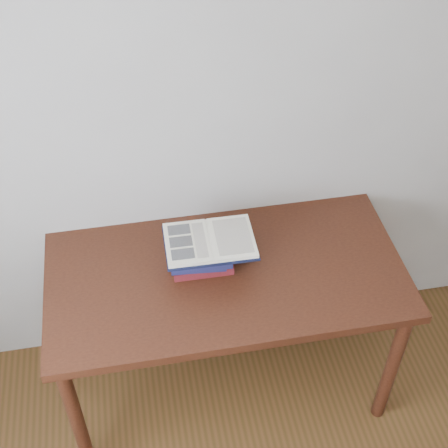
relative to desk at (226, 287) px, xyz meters
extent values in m
cube|color=beige|center=(0.07, 0.37, 0.60)|extent=(3.50, 0.04, 2.60)
cube|color=#452011|center=(0.00, 0.00, 0.07)|extent=(1.49, 0.74, 0.04)
cylinder|color=#452011|center=(-0.68, -0.31, -0.32)|extent=(0.06, 0.06, 0.75)
cylinder|color=#452011|center=(0.68, -0.31, -0.32)|extent=(0.06, 0.06, 0.75)
cylinder|color=#452011|center=(-0.68, 0.31, -0.32)|extent=(0.06, 0.06, 0.75)
cylinder|color=#452011|center=(0.68, 0.31, -0.32)|extent=(0.06, 0.06, 0.75)
cube|color=maroon|center=(-0.09, 0.06, 0.12)|extent=(0.25, 0.15, 0.04)
cube|color=navy|center=(-0.11, 0.05, 0.15)|extent=(0.23, 0.15, 0.03)
cube|color=navy|center=(-0.10, 0.05, 0.18)|extent=(0.25, 0.19, 0.03)
cube|color=#AA5B26|center=(-0.10, 0.07, 0.21)|extent=(0.21, 0.17, 0.03)
cube|color=black|center=(-0.06, 0.05, 0.23)|extent=(0.37, 0.26, 0.01)
cube|color=silver|center=(-0.15, 0.06, 0.24)|extent=(0.18, 0.25, 0.02)
cube|color=silver|center=(0.03, 0.05, 0.24)|extent=(0.18, 0.25, 0.02)
cylinder|color=silver|center=(-0.06, 0.05, 0.24)|extent=(0.02, 0.24, 0.01)
cube|color=black|center=(-0.17, 0.13, 0.25)|extent=(0.09, 0.06, 0.00)
cube|color=black|center=(-0.17, 0.06, 0.25)|extent=(0.09, 0.06, 0.00)
cube|color=black|center=(-0.18, -0.01, 0.25)|extent=(0.09, 0.06, 0.00)
cube|color=beige|center=(-0.10, 0.06, 0.25)|extent=(0.05, 0.20, 0.00)
cube|color=beige|center=(0.04, 0.05, 0.25)|extent=(0.14, 0.21, 0.00)
camera|label=1|loc=(-0.32, -1.70, 2.02)|focal=50.00mm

